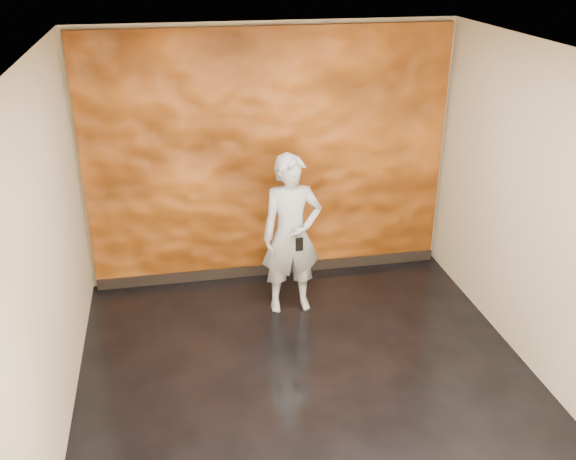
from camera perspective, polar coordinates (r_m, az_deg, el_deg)
The scene contains 5 objects.
room at distance 5.13m, azimuth 1.93°, elevation -0.23°, with size 4.02×4.02×2.81m.
feature_wall at distance 6.93m, azimuth -1.66°, elevation 6.34°, with size 3.90×0.06×2.75m, color orange.
baseboard at distance 7.41m, azimuth -1.48°, elevation -3.49°, with size 3.90×0.04×0.12m, color black.
man at distance 6.42m, azimuth 0.31°, elevation -0.43°, with size 0.61×0.40×1.67m, color #9EA3AC.
phone at distance 6.17m, azimuth 1.01°, elevation -1.28°, with size 0.07×0.01×0.14m, color black.
Camera 1 is at (-1.05, -4.53, 3.56)m, focal length 40.00 mm.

